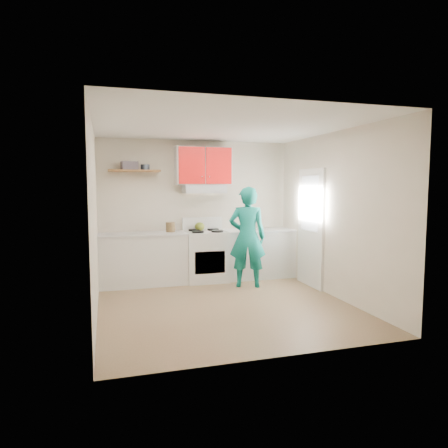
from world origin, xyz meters
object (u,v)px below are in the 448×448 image
object	(u,v)px
kettle	(200,227)
crock	(170,228)
stove	(206,256)
person	(247,237)
tin	(145,167)

from	to	relation	value
kettle	crock	xyz separation A→B (m)	(-0.56, -0.05, 0.00)
stove	kettle	size ratio (longest dim) A/B	4.97
crock	person	world-z (taller)	person
stove	kettle	world-z (taller)	kettle
stove	tin	xyz separation A→B (m)	(-1.06, 0.19, 1.63)
stove	crock	world-z (taller)	crock
kettle	crock	bearing A→B (deg)	-171.09
kettle	tin	bearing A→B (deg)	-179.00
crock	stove	bearing A→B (deg)	-8.32
kettle	person	bearing A→B (deg)	-44.85
tin	kettle	size ratio (longest dim) A/B	0.85
person	crock	bearing A→B (deg)	-11.88
stove	tin	bearing A→B (deg)	169.73
crock	person	distance (m)	1.42
kettle	person	world-z (taller)	person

